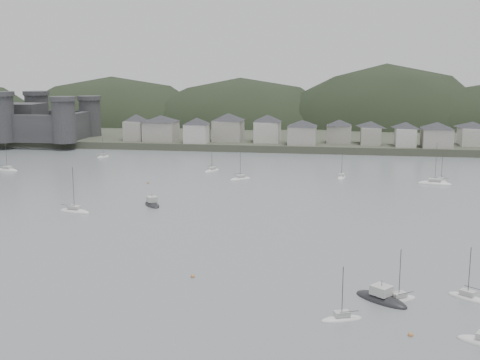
# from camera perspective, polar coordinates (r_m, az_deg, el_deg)

# --- Properties ---
(ground) EXTENTS (900.00, 900.00, 0.00)m
(ground) POSITION_cam_1_polar(r_m,az_deg,el_deg) (89.63, -7.99, -12.49)
(ground) COLOR slate
(ground) RESTS_ON ground
(far_shore_land) EXTENTS (900.00, 250.00, 3.00)m
(far_shore_land) POSITION_cam_1_polar(r_m,az_deg,el_deg) (375.96, 5.47, 5.36)
(far_shore_land) COLOR #383D2D
(far_shore_land) RESTS_ON ground
(forested_ridge) EXTENTS (851.55, 103.94, 102.57)m
(forested_ridge) POSITION_cam_1_polar(r_m,az_deg,el_deg) (351.66, 5.93, 2.90)
(forested_ridge) COLOR black
(forested_ridge) RESTS_ON ground
(castle) EXTENTS (66.00, 43.00, 20.00)m
(castle) POSITION_cam_1_polar(r_m,az_deg,el_deg) (297.41, -20.02, 5.26)
(castle) COLOR #353538
(castle) RESTS_ON far_shore_land
(waterfront_town) EXTENTS (451.48, 28.46, 12.92)m
(waterfront_town) POSITION_cam_1_polar(r_m,az_deg,el_deg) (264.48, 14.83, 4.47)
(waterfront_town) COLOR #9A968D
(waterfront_town) RESTS_ON far_shore_land
(moored_fleet) EXTENTS (266.48, 175.70, 13.82)m
(moored_fleet) POSITION_cam_1_polar(r_m,az_deg,el_deg) (158.15, -5.78, -2.22)
(moored_fleet) COLOR silver
(moored_fleet) RESTS_ON ground
(motor_launch_near) EXTENTS (9.16, 8.39, 4.17)m
(motor_launch_near) POSITION_cam_1_polar(r_m,az_deg,el_deg) (96.10, 13.18, -10.87)
(motor_launch_near) COLOR black
(motor_launch_near) RESTS_ON ground
(motor_launch_far) EXTENTS (7.04, 8.54, 3.97)m
(motor_launch_far) POSITION_cam_1_polar(r_m,az_deg,el_deg) (157.64, -8.29, -2.28)
(motor_launch_far) COLOR black
(motor_launch_far) RESTS_ON ground
(mooring_buoys) EXTENTS (185.25, 98.76, 0.70)m
(mooring_buoys) POSITION_cam_1_polar(r_m,az_deg,el_deg) (124.95, -2.59, -5.64)
(mooring_buoys) COLOR #BF7B3F
(mooring_buoys) RESTS_ON ground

